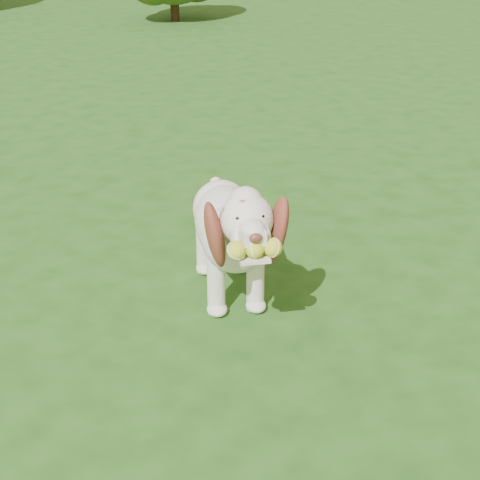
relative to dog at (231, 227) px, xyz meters
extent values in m
plane|color=#1C4714|center=(-0.44, 0.30, -0.39)|extent=(80.00, 80.00, 0.00)
ellipsoid|color=silver|center=(0.00, 0.10, -0.03)|extent=(0.34, 0.62, 0.32)
ellipsoid|color=silver|center=(-0.01, -0.13, 0.00)|extent=(0.33, 0.33, 0.31)
ellipsoid|color=silver|center=(0.02, 0.31, -0.04)|extent=(0.30, 0.30, 0.29)
cylinder|color=silver|center=(-0.01, -0.25, 0.09)|extent=(0.18, 0.26, 0.25)
sphere|color=silver|center=(-0.02, -0.37, 0.21)|extent=(0.23, 0.23, 0.22)
sphere|color=silver|center=(-0.02, -0.35, 0.27)|extent=(0.15, 0.15, 0.14)
cube|color=silver|center=(-0.02, -0.50, 0.20)|extent=(0.10, 0.13, 0.06)
ellipsoid|color=#592D28|center=(-0.03, -0.57, 0.22)|extent=(0.05, 0.04, 0.04)
cube|color=silver|center=(-0.03, -0.51, 0.11)|extent=(0.13, 0.14, 0.01)
ellipsoid|color=brown|center=(-0.15, -0.36, 0.14)|extent=(0.13, 0.21, 0.34)
ellipsoid|color=brown|center=(0.11, -0.37, 0.14)|extent=(0.13, 0.21, 0.34)
cylinder|color=silver|center=(0.02, 0.44, -0.01)|extent=(0.06, 0.16, 0.12)
cylinder|color=silver|center=(-0.10, -0.11, -0.25)|extent=(0.09, 0.09, 0.28)
cylinder|color=silver|center=(0.09, -0.12, -0.25)|extent=(0.09, 0.09, 0.28)
cylinder|color=silver|center=(-0.08, 0.30, -0.25)|extent=(0.09, 0.09, 0.28)
cylinder|color=silver|center=(0.11, 0.29, -0.25)|extent=(0.09, 0.09, 0.28)
sphere|color=yellow|center=(-0.10, -0.54, 0.16)|extent=(0.08, 0.08, 0.08)
sphere|color=yellow|center=(-0.03, -0.55, 0.16)|extent=(0.08, 0.08, 0.08)
sphere|color=yellow|center=(0.04, -0.55, 0.16)|extent=(0.08, 0.08, 0.08)
cylinder|color=#382314|center=(0.85, 7.57, -0.19)|extent=(0.12, 0.12, 0.40)
camera|label=1|loc=(-0.65, -3.00, 1.46)|focal=55.00mm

